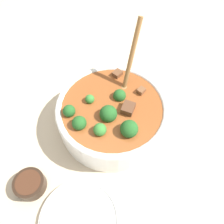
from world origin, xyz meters
The scene contains 4 objects.
ground_plane centered at (0.00, 0.00, 0.00)m, with size 4.00×4.00×0.00m, color #C6B293.
stew_bowl centered at (0.00, 0.00, 0.05)m, with size 0.30×0.29×0.26m.
condiment_bowl centered at (-0.23, 0.13, 0.02)m, with size 0.07×0.07×0.03m.
empty_plate centered at (-0.27, -0.01, 0.01)m, with size 0.18×0.18×0.02m.
Camera 1 is at (-0.31, -0.09, 0.54)m, focal length 35.00 mm.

